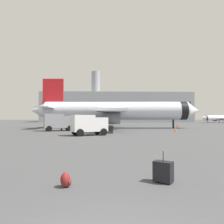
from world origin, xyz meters
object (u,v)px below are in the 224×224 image
at_px(service_truck, 58,121).
at_px(rolling_suitcase, 163,171).
at_px(safety_cone_far, 62,128).
at_px(cargo_van, 89,124).
at_px(airplane_at_gate, 115,111).
at_px(traveller_backpack, 66,180).
at_px(safety_cone_near, 175,129).
at_px(safety_cone_outer, 178,126).
at_px(airplane_taxiing, 220,118).
at_px(safety_cone_mid, 81,131).

relative_size(service_truck, rolling_suitcase, 4.78).
distance_m(service_truck, safety_cone_far, 1.70).
distance_m(cargo_van, safety_cone_far, 12.04).
bearing_deg(airplane_at_gate, traveller_backpack, -95.46).
distance_m(service_truck, safety_cone_near, 19.76).
relative_size(service_truck, safety_cone_outer, 6.71).
distance_m(airplane_taxiing, rolling_suitcase, 95.94).
bearing_deg(airplane_taxiing, cargo_van, -129.17).
xyz_separation_m(airplane_taxiing, cargo_van, (-51.52, -63.24, -0.58)).
relative_size(safety_cone_mid, safety_cone_far, 1.01).
xyz_separation_m(safety_cone_mid, traveller_backpack, (1.97, -23.73, -0.18)).
height_order(airplane_at_gate, safety_cone_near, airplane_at_gate).
distance_m(service_truck, cargo_van, 11.14).
bearing_deg(service_truck, airplane_at_gate, 40.47).
bearing_deg(safety_cone_mid, traveller_backpack, -85.25).
relative_size(safety_cone_mid, traveller_backpack, 1.74).
relative_size(safety_cone_near, safety_cone_outer, 0.78).
relative_size(airplane_taxiing, safety_cone_outer, 24.58).
bearing_deg(traveller_backpack, airplane_at_gate, 84.54).
bearing_deg(cargo_van, airplane_taxiing, 50.83).
relative_size(cargo_van, rolling_suitcase, 4.39).
height_order(safety_cone_near, traveller_backpack, safety_cone_near).
xyz_separation_m(airplane_taxiing, safety_cone_far, (-57.04, -52.59, -1.62)).
distance_m(safety_cone_near, safety_cone_outer, 13.96).
xyz_separation_m(airplane_taxiing, safety_cone_mid, (-52.82, -59.99, -1.62)).
xyz_separation_m(safety_cone_outer, traveller_backpack, (-18.04, -41.65, -0.15)).
bearing_deg(airplane_at_gate, safety_cone_far, -142.66).
height_order(cargo_van, safety_cone_far, cargo_van).
relative_size(safety_cone_near, traveller_backpack, 1.27).
bearing_deg(service_truck, safety_cone_near, -4.05).
relative_size(safety_cone_far, safety_cone_outer, 1.06).
distance_m(safety_cone_far, safety_cone_outer, 26.41).
relative_size(airplane_taxiing, service_truck, 3.67).
distance_m(service_truck, safety_cone_mid, 7.80).
xyz_separation_m(cargo_van, traveller_backpack, (0.67, -20.47, -1.22)).
distance_m(cargo_van, safety_cone_mid, 3.66).
xyz_separation_m(service_truck, safety_cone_outer, (24.54, 11.69, -1.22)).
distance_m(airplane_at_gate, safety_cone_mid, 16.29).
relative_size(airplane_at_gate, service_truck, 6.79).
relative_size(airplane_taxiing, rolling_suitcase, 17.53).
bearing_deg(safety_cone_far, rolling_suitcase, -72.79).
bearing_deg(safety_cone_outer, cargo_van, -131.46).
relative_size(service_truck, traveller_backpack, 10.96).
relative_size(safety_cone_outer, traveller_backpack, 1.63).
xyz_separation_m(safety_cone_outer, rolling_suitcase, (-14.70, -41.27, 0.00)).
height_order(rolling_suitcase, traveller_backpack, rolling_suitcase).
bearing_deg(safety_cone_outer, airplane_taxiing, 52.04).
height_order(safety_cone_near, rolling_suitcase, rolling_suitcase).
bearing_deg(traveller_backpack, safety_cone_mid, 94.75).
relative_size(airplane_at_gate, safety_cone_far, 43.02).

